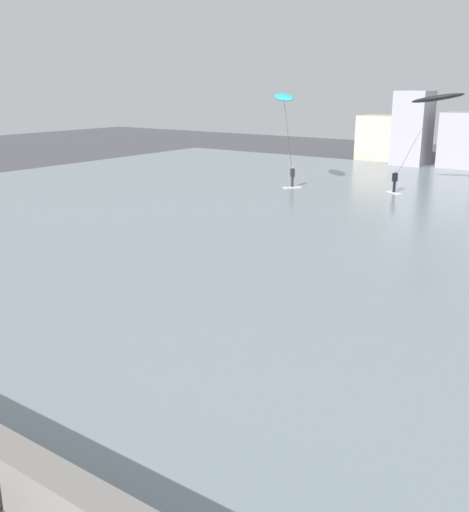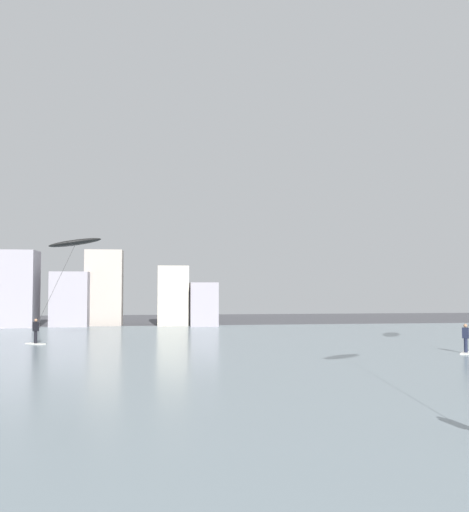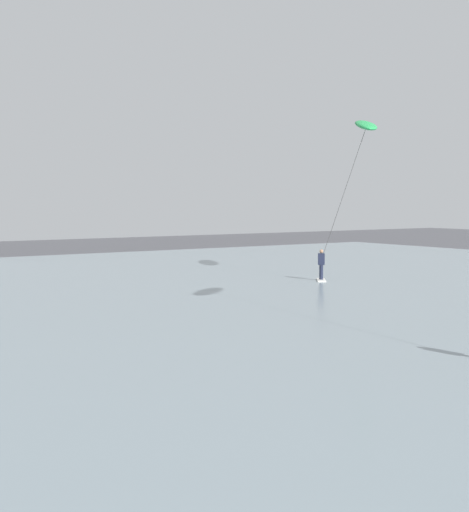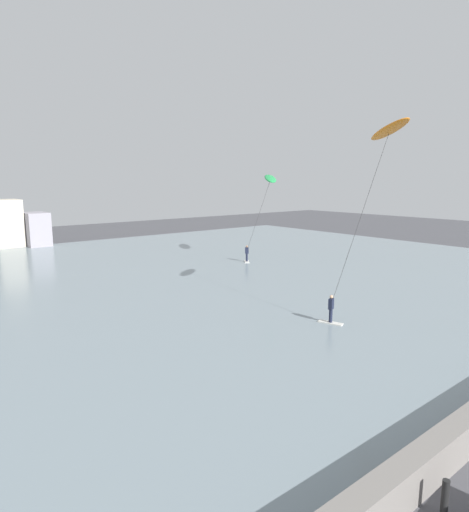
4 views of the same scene
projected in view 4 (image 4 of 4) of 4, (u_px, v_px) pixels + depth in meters
seawall_barrier at (459, 438)px, 13.15m from camera, size 60.00×0.70×1.13m
water_bay at (100, 288)px, 33.57m from camera, size 84.00×52.00×0.10m
bollard_post at (445, 499)px, 10.70m from camera, size 0.18×0.18×1.02m
kitesurfer_green at (268, 185)px, 43.28m from camera, size 4.36×3.47×8.79m
kitesurfer_orange at (385, 142)px, 24.52m from camera, size 5.23×3.97×11.44m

